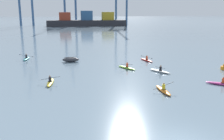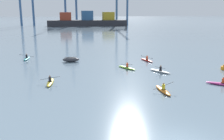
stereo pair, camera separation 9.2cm
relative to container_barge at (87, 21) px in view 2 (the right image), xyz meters
name	(u,v)px [view 2 (the right image)]	position (x,y,z in m)	size (l,w,h in m)	color
container_barge	(87,21)	(0.00, 0.00, 0.00)	(42.43, 9.03, 8.15)	#28282D
capsized_dinghy	(71,60)	(-11.78, -100.29, -2.36)	(2.67, 1.28, 0.76)	#38383D
channel_buoy	(224,67)	(8.57, -109.71, -2.35)	(0.90, 0.90, 1.00)	orange
kayak_lime	(127,67)	(-4.33, -106.68, -2.54)	(2.15, 3.27, 0.95)	#7ABC2D
kayak_magenta	(222,84)	(3.81, -116.35, -2.54)	(2.95, 2.69, 1.00)	#C13384
kayak_white	(160,71)	(-0.57, -109.51, -2.54)	(2.19, 3.26, 0.98)	silver
kayak_yellow	(50,82)	(-14.38, -112.24, -2.54)	(2.27, 3.44, 0.95)	yellow
kayak_orange	(163,90)	(-3.28, -117.28, -2.54)	(2.20, 3.41, 1.01)	orange
kayak_red	(147,60)	(0.15, -101.85, -2.54)	(2.17, 3.45, 0.98)	red
kayak_teal	(27,58)	(-18.91, -96.78, -2.54)	(2.25, 3.44, 0.95)	teal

